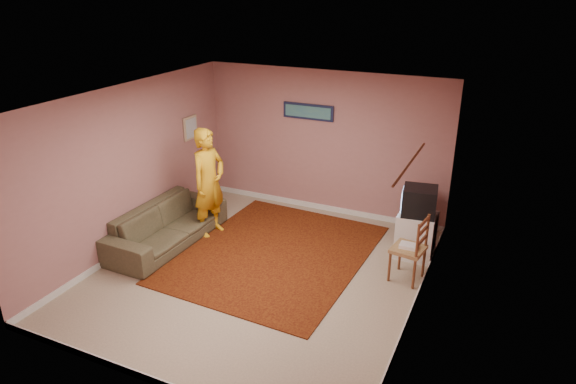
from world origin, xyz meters
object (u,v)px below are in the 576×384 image
at_px(crt_tv, 419,201).
at_px(sofa, 167,225).
at_px(tv_cabinet, 416,235).
at_px(person, 209,182).
at_px(chair_b, 409,241).
at_px(chair_a, 416,208).

relative_size(crt_tv, sofa, 0.25).
relative_size(tv_cabinet, person, 0.39).
xyz_separation_m(chair_b, sofa, (-3.78, -0.54, -0.28)).
distance_m(crt_tv, chair_a, 0.75).
bearing_deg(crt_tv, tv_cabinet, -0.00).
bearing_deg(person, crt_tv, -68.33).
xyz_separation_m(crt_tv, sofa, (-3.74, -1.27, -0.60)).
height_order(chair_a, person, person).
distance_m(tv_cabinet, person, 3.42).
bearing_deg(chair_b, sofa, -73.14).
bearing_deg(chair_a, person, -174.28).
xyz_separation_m(sofa, person, (0.44, 0.62, 0.59)).
xyz_separation_m(crt_tv, chair_b, (0.04, -0.72, -0.32)).
xyz_separation_m(chair_a, chair_b, (0.18, -1.35, 0.08)).
height_order(chair_a, sofa, chair_a).
relative_size(tv_cabinet, chair_a, 1.49).
xyz_separation_m(tv_cabinet, sofa, (-3.75, -1.27, -0.03)).
xyz_separation_m(crt_tv, person, (-3.31, -0.65, -0.01)).
bearing_deg(tv_cabinet, crt_tv, -172.01).
distance_m(crt_tv, chair_b, 0.79).
bearing_deg(person, tv_cabinet, -68.33).
bearing_deg(tv_cabinet, chair_b, -87.53).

